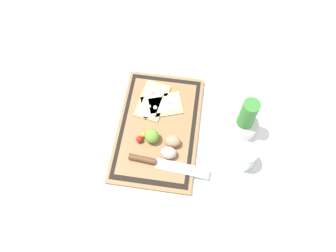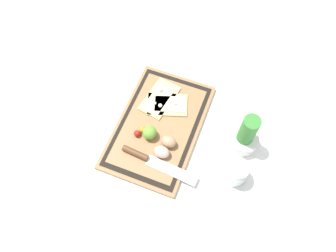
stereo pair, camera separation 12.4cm
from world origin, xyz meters
name	(u,v)px [view 1 (the left image)]	position (x,y,z in m)	size (l,w,h in m)	color
ground_plane	(158,129)	(0.00, 0.00, 0.00)	(6.00, 6.00, 0.00)	white
cutting_board	(158,128)	(0.00, 0.00, 0.01)	(0.49, 0.31, 0.02)	#997047
pizza_slice_near	(152,101)	(-0.11, -0.04, 0.03)	(0.19, 0.13, 0.02)	#DBBC7F
pizza_slice_far	(162,105)	(-0.09, 0.00, 0.03)	(0.14, 0.18, 0.02)	#DBBC7F
knife	(155,162)	(0.15, 0.01, 0.03)	(0.06, 0.30, 0.02)	silver
egg_brown	(172,141)	(0.06, 0.06, 0.04)	(0.04, 0.06, 0.04)	tan
egg_pink	(168,153)	(0.11, 0.06, 0.04)	(0.04, 0.06, 0.04)	beige
lime	(152,136)	(0.05, -0.01, 0.05)	(0.05, 0.05, 0.05)	#70A838
cherry_tomato_red	(139,139)	(0.07, -0.06, 0.03)	(0.03, 0.03, 0.03)	red
cherry_tomato_yellow	(143,135)	(0.05, -0.05, 0.03)	(0.02, 0.02, 0.02)	gold
herb_pot	(245,121)	(-0.05, 0.32, 0.07)	(0.11, 0.11, 0.19)	white
sauce_jar	(244,157)	(0.09, 0.33, 0.04)	(0.08, 0.08, 0.09)	silver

